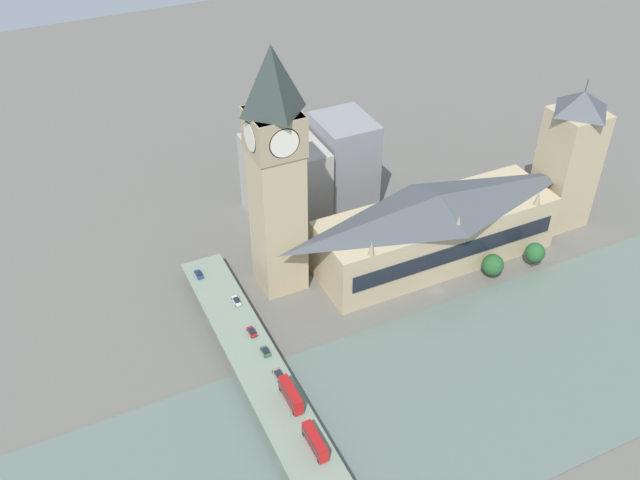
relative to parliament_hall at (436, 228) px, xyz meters
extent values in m
plane|color=#605E56|center=(-15.21, 8.00, -12.82)|extent=(600.00, 600.00, 0.00)
cube|color=slate|center=(-53.91, 8.00, -12.67)|extent=(65.39, 360.00, 0.30)
cube|color=tan|center=(0.06, 0.00, -2.78)|extent=(24.55, 82.04, 20.08)
cube|color=black|center=(-12.36, 0.00, -1.78)|extent=(0.40, 75.48, 6.02)
pyramid|color=#474C51|center=(0.06, 0.00, 10.12)|extent=(24.05, 80.40, 5.72)
cone|color=#9E8966|center=(-11.21, -31.18, 9.76)|extent=(2.20, 2.20, 5.00)
cone|color=#9E8966|center=(-11.21, 0.00, 9.76)|extent=(2.20, 2.20, 5.00)
cone|color=#9E8966|center=(-11.21, 31.18, 9.76)|extent=(2.20, 2.20, 5.00)
cube|color=tan|center=(10.94, 52.00, 18.19)|extent=(13.95, 13.95, 62.01)
cube|color=tan|center=(10.94, 52.00, 42.92)|extent=(14.79, 14.79, 12.56)
cylinder|color=black|center=(3.79, 52.00, 42.92)|extent=(0.50, 9.21, 9.21)
cylinder|color=silver|center=(3.64, 52.00, 42.92)|extent=(0.62, 8.53, 8.53)
cylinder|color=black|center=(18.09, 52.00, 42.92)|extent=(0.50, 9.21, 9.21)
cylinder|color=silver|center=(18.23, 52.00, 42.92)|extent=(0.62, 8.53, 8.53)
cylinder|color=black|center=(10.94, 44.85, 42.92)|extent=(9.21, 0.50, 9.21)
cylinder|color=silver|center=(10.94, 44.70, 42.92)|extent=(8.53, 0.62, 8.53)
cylinder|color=black|center=(10.94, 59.15, 42.92)|extent=(9.21, 0.50, 9.21)
cylinder|color=silver|center=(10.94, 59.29, 42.92)|extent=(8.53, 0.62, 8.53)
pyramid|color=#2D3833|center=(10.94, 52.00, 58.96)|extent=(14.23, 14.23, 19.53)
cube|color=tan|center=(0.06, -53.16, 9.18)|extent=(16.28, 16.28, 43.99)
pyramid|color=#474C51|center=(0.06, -53.16, 34.84)|extent=(16.28, 16.28, 7.33)
cylinder|color=#333338|center=(0.06, -53.16, 40.50)|extent=(0.30, 0.30, 4.00)
cube|color=#5D6A59|center=(-53.91, 73.75, -10.83)|extent=(3.00, 11.53, 3.99)
cube|color=#5D6A59|center=(3.07, 73.75, -10.83)|extent=(3.00, 11.53, 3.99)
cube|color=gray|center=(-53.91, 73.75, -8.23)|extent=(162.78, 13.56, 1.20)
cube|color=red|center=(-40.68, 70.78, -6.16)|extent=(10.94, 2.58, 2.04)
cube|color=black|center=(-40.68, 70.78, -5.76)|extent=(9.84, 2.64, 0.90)
cube|color=red|center=(-40.68, 70.78, -3.95)|extent=(10.72, 2.58, 2.39)
cube|color=black|center=(-40.68, 70.78, -3.83)|extent=(9.84, 2.64, 1.15)
cube|color=#A01515|center=(-40.68, 70.78, -2.67)|extent=(10.61, 2.45, 0.16)
cylinder|color=black|center=(-36.11, 69.60, -7.07)|extent=(1.12, 0.28, 1.12)
cylinder|color=black|center=(-36.11, 71.96, -7.07)|extent=(1.12, 0.28, 1.12)
cylinder|color=black|center=(-45.14, 69.60, -7.07)|extent=(1.12, 0.28, 1.12)
cylinder|color=black|center=(-45.14, 71.96, -7.07)|extent=(1.12, 0.28, 1.12)
cube|color=red|center=(-56.59, 71.27, -6.28)|extent=(10.69, 2.46, 1.84)
cube|color=black|center=(-56.59, 71.27, -5.91)|extent=(9.62, 2.52, 0.81)
cube|color=red|center=(-56.59, 71.27, -4.28)|extent=(10.48, 2.46, 2.16)
cube|color=black|center=(-56.59, 71.27, -4.17)|extent=(9.62, 2.52, 1.04)
cube|color=#A01515|center=(-56.59, 71.27, -3.11)|extent=(10.37, 2.34, 0.16)
cylinder|color=black|center=(-52.11, 70.15, -7.09)|extent=(1.08, 0.28, 1.08)
cylinder|color=black|center=(-52.11, 72.39, -7.09)|extent=(1.08, 0.28, 1.08)
cylinder|color=black|center=(-60.97, 70.15, -7.09)|extent=(1.08, 0.28, 1.08)
cylinder|color=black|center=(-60.97, 72.39, -7.09)|extent=(1.08, 0.28, 1.08)
cube|color=slate|center=(-31.12, 70.37, -7.06)|extent=(4.73, 1.90, 0.69)
cube|color=black|center=(-31.26, 70.37, -6.46)|extent=(2.46, 1.71, 0.52)
cylinder|color=black|center=(-29.20, 69.51, -7.31)|extent=(0.64, 0.22, 0.64)
cylinder|color=black|center=(-29.20, 71.23, -7.31)|extent=(0.64, 0.22, 0.64)
cylinder|color=black|center=(-33.04, 69.51, -7.31)|extent=(0.64, 0.22, 0.64)
cylinder|color=black|center=(-33.04, 71.23, -7.31)|extent=(0.64, 0.22, 0.64)
cube|color=#2D5638|center=(-21.45, 70.28, -7.11)|extent=(4.10, 1.85, 0.57)
cube|color=black|center=(-21.57, 70.28, -6.59)|extent=(2.13, 1.66, 0.46)
cylinder|color=black|center=(-19.87, 69.44, -7.30)|extent=(0.66, 0.22, 0.66)
cylinder|color=black|center=(-19.87, 71.11, -7.30)|extent=(0.66, 0.22, 0.66)
cylinder|color=black|center=(-23.04, 69.44, -7.30)|extent=(0.66, 0.22, 0.66)
cylinder|color=black|center=(-23.04, 71.11, -7.30)|extent=(0.66, 0.22, 0.66)
cube|color=maroon|center=(-12.48, 70.92, -7.07)|extent=(4.36, 1.79, 0.61)
cube|color=black|center=(-12.61, 70.92, -6.53)|extent=(2.27, 1.61, 0.47)
cylinder|color=black|center=(-10.80, 70.12, -7.28)|extent=(0.71, 0.22, 0.71)
cylinder|color=black|center=(-10.80, 71.72, -7.28)|extent=(0.71, 0.22, 0.71)
cylinder|color=black|center=(-14.16, 70.12, -7.28)|extent=(0.71, 0.22, 0.71)
cylinder|color=black|center=(-14.16, 71.72, -7.28)|extent=(0.71, 0.22, 0.71)
cube|color=silver|center=(2.17, 70.31, -7.09)|extent=(4.62, 1.75, 0.62)
cube|color=black|center=(2.03, 70.31, -6.57)|extent=(2.40, 1.58, 0.43)
cylinder|color=black|center=(4.02, 69.52, -7.31)|extent=(0.66, 0.22, 0.66)
cylinder|color=black|center=(4.02, 71.09, -7.31)|extent=(0.66, 0.22, 0.66)
cylinder|color=black|center=(0.32, 69.52, -7.31)|extent=(0.66, 0.22, 0.66)
cylinder|color=black|center=(0.32, 71.09, -7.31)|extent=(0.66, 0.22, 0.66)
cube|color=navy|center=(19.36, 76.86, -7.08)|extent=(4.36, 1.78, 0.63)
cube|color=black|center=(19.23, 76.86, -6.55)|extent=(2.27, 1.60, 0.44)
cylinder|color=black|center=(21.08, 76.06, -7.30)|extent=(0.66, 0.22, 0.66)
cylinder|color=black|center=(21.08, 77.66, -7.30)|extent=(0.66, 0.22, 0.66)
cylinder|color=black|center=(17.64, 76.06, -7.30)|extent=(0.66, 0.22, 0.66)
cylinder|color=black|center=(17.64, 77.66, -7.30)|extent=(0.66, 0.22, 0.66)
cube|color=#A39E93|center=(43.97, 35.61, 2.51)|extent=(28.83, 24.42, 30.67)
cube|color=gray|center=(42.76, 12.78, 4.98)|extent=(22.43, 18.89, 35.59)
cylinder|color=brown|center=(-16.90, -12.03, -11.79)|extent=(0.70, 0.70, 2.07)
sphere|color=#235628|center=(-16.90, -12.03, -7.69)|extent=(7.21, 7.21, 7.21)
cylinder|color=brown|center=(-18.49, -27.85, -11.23)|extent=(0.70, 0.70, 3.19)
sphere|color=#235628|center=(-18.49, -27.85, -6.78)|extent=(6.71, 6.71, 6.71)
camera|label=1|loc=(-155.84, 117.29, 140.25)|focal=40.00mm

